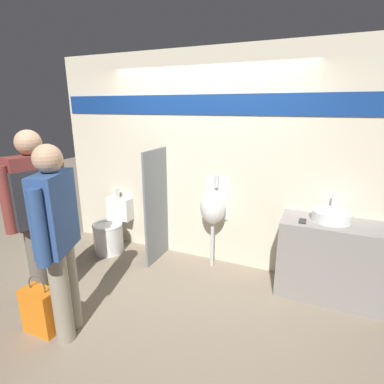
{
  "coord_description": "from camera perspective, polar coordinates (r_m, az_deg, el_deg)",
  "views": [
    {
      "loc": [
        1.37,
        -2.94,
        2.03
      ],
      "look_at": [
        0.0,
        0.17,
        1.05
      ],
      "focal_mm": 28.0,
      "sensor_mm": 36.0,
      "label": 1
    }
  ],
  "objects": [
    {
      "name": "ground_plane",
      "position": [
        3.83,
        -1.06,
        -15.96
      ],
      "size": [
        16.0,
        16.0,
        0.0
      ],
      "primitive_type": "plane",
      "color": "gray"
    },
    {
      "name": "person_with_lanyard",
      "position": [
        2.79,
        -24.16,
        -7.81
      ],
      "size": [
        0.34,
        0.58,
        1.75
      ],
      "rotation": [
        0.0,
        0.0,
        1.95
      ],
      "color": "gray",
      "rests_on": "ground_plane"
    },
    {
      "name": "person_in_vest",
      "position": [
        3.35,
        -27.29,
        -2.63
      ],
      "size": [
        0.34,
        0.62,
        1.82
      ],
      "rotation": [
        0.0,
        0.0,
        1.32
      ],
      "color": "#666056",
      "rests_on": "ground_plane"
    },
    {
      "name": "divider_near_counter",
      "position": [
        3.97,
        -6.82,
        -2.76
      ],
      "size": [
        0.03,
        0.56,
        1.51
      ],
      "color": "slate",
      "rests_on": "ground_plane"
    },
    {
      "name": "sink_basin",
      "position": [
        3.49,
        25.04,
        -4.08
      ],
      "size": [
        0.4,
        0.4,
        0.25
      ],
      "color": "white",
      "rests_on": "sink_counter"
    },
    {
      "name": "cell_phone",
      "position": [
        3.36,
        20.29,
        -5.2
      ],
      "size": [
        0.07,
        0.14,
        0.01
      ],
      "color": "#232328",
      "rests_on": "sink_counter"
    },
    {
      "name": "toilet",
      "position": [
        4.51,
        -15.21,
        -7.14
      ],
      "size": [
        0.42,
        0.59,
        0.88
      ],
      "color": "white",
      "rests_on": "ground_plane"
    },
    {
      "name": "display_wall",
      "position": [
        3.85,
        2.58,
        6.08
      ],
      "size": [
        4.33,
        0.07,
        2.7
      ],
      "color": "beige",
      "rests_on": "ground_plane"
    },
    {
      "name": "shopping_bag",
      "position": [
        3.27,
        -26.86,
        -19.41
      ],
      "size": [
        0.33,
        0.18,
        0.58
      ],
      "color": "orange",
      "rests_on": "ground_plane"
    },
    {
      "name": "sink_counter",
      "position": [
        3.63,
        24.93,
        -11.65
      ],
      "size": [
        1.08,
        0.51,
        0.86
      ],
      "color": "gray",
      "rests_on": "ground_plane"
    },
    {
      "name": "urinal_near_counter",
      "position": [
        3.76,
        4.07,
        -2.86
      ],
      "size": [
        0.32,
        0.33,
        1.2
      ],
      "color": "silver",
      "rests_on": "ground_plane"
    }
  ]
}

